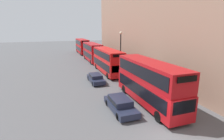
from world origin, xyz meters
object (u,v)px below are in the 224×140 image
Objects in this scene: bus_leading at (149,81)px; bus_third_in_queue at (92,51)px; car_hatchback at (96,78)px; pedestrian at (96,54)px; car_dark_sedan at (120,104)px; bus_second_in_queue at (108,60)px; bus_trailing at (82,46)px.

bus_leading is 25.41m from bus_third_in_queue.
pedestrian is (5.60, 21.83, 0.12)m from car_hatchback.
car_dark_sedan is at bearing -170.11° from bus_leading.
bus_second_in_queue is at bearing 54.85° from car_hatchback.
car_hatchback is (-3.40, 8.91, -1.82)m from bus_leading.
bus_third_in_queue is 16.93m from car_hatchback.
bus_leading is 1.01× the size of bus_trailing.
bus_second_in_queue is 6.25× the size of pedestrian.
bus_second_in_queue is at bearing -97.36° from pedestrian.
car_hatchback is (-3.40, -4.83, -1.65)m from bus_second_in_queue.
bus_third_in_queue is at bearing 90.00° from bus_second_in_queue.
bus_trailing is at bearing 90.00° from bus_leading.
bus_leading reaches higher than car_hatchback.
bus_leading is at bearing -90.00° from bus_second_in_queue.
car_dark_sedan is (-3.40, -14.33, -1.61)m from bus_second_in_queue.
bus_third_in_queue reaches higher than bus_second_in_queue.
car_dark_sedan is 1.08× the size of car_hatchback.
bus_third_in_queue is 5.98m from pedestrian.
pedestrian is (2.20, 30.74, -1.70)m from bus_leading.
bus_second_in_queue is 14.82m from car_dark_sedan.
pedestrian is at bearing 82.64° from bus_second_in_queue.
pedestrian is (5.60, 31.34, 0.07)m from car_dark_sedan.
bus_leading is 2.20× the size of car_dark_sedan.
car_dark_sedan is (-3.40, -26.00, -1.64)m from bus_third_in_queue.
bus_leading is at bearing -90.00° from bus_trailing.
bus_leading is 1.02× the size of bus_third_in_queue.
bus_second_in_queue is 1.02× the size of bus_third_in_queue.
pedestrian reaches higher than car_dark_sedan.
car_dark_sedan is at bearing -100.12° from pedestrian.
bus_third_in_queue is 13.49m from bus_trailing.
car_hatchback is 2.60× the size of pedestrian.
pedestrian reaches higher than car_hatchback.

